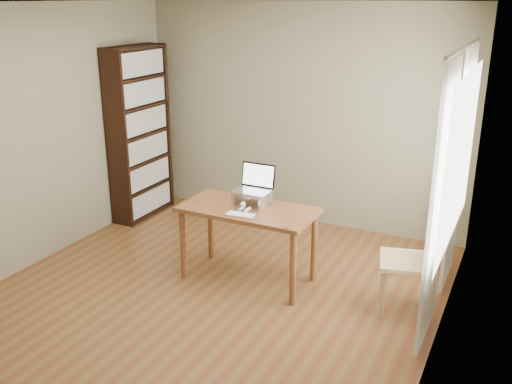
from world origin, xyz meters
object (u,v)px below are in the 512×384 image
object	(u,v)px
laptop	(255,184)
cat	(255,198)
chair	(417,256)
bookshelf	(140,133)
keyboard	(240,215)
desk	(248,218)

from	to	relation	value
laptop	cat	world-z (taller)	laptop
chair	laptop	bearing A→B (deg)	163.27
bookshelf	chair	xyz separation A→B (m)	(3.58, -0.94, -0.50)
cat	chair	size ratio (longest dim) A/B	0.48
keyboard	cat	bearing A→B (deg)	88.61
desk	cat	xyz separation A→B (m)	(0.02, 0.11, 0.18)
laptop	chair	world-z (taller)	laptop
laptop	keyboard	world-z (taller)	laptop
desk	chair	bearing A→B (deg)	2.99
keyboard	bookshelf	bearing A→B (deg)	144.68
desk	chair	world-z (taller)	chair
keyboard	cat	size ratio (longest dim) A/B	0.59
keyboard	cat	world-z (taller)	cat
chair	desk	bearing A→B (deg)	168.41
cat	laptop	bearing A→B (deg)	123.73
bookshelf	laptop	world-z (taller)	bookshelf
cat	chair	xyz separation A→B (m)	(1.56, -0.04, -0.27)
desk	cat	bearing A→B (deg)	81.25
desk	keyboard	world-z (taller)	keyboard
keyboard	chair	xyz separation A→B (m)	(1.54, 0.29, -0.21)
laptop	keyboard	size ratio (longest dim) A/B	1.22
laptop	keyboard	xyz separation A→B (m)	(0.03, -0.36, -0.18)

